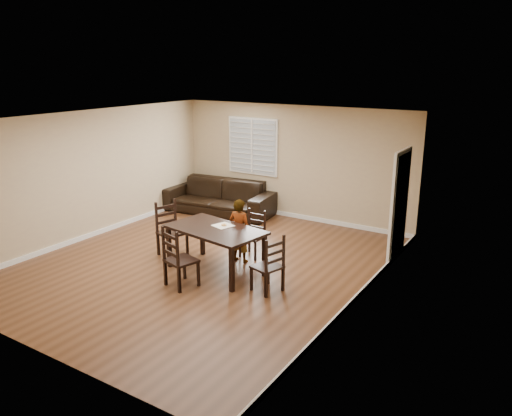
# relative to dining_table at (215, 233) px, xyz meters

# --- Properties ---
(ground) EXTENTS (7.00, 7.00, 0.00)m
(ground) POSITION_rel_dining_table_xyz_m (-0.41, 0.16, -0.73)
(ground) COLOR brown
(ground) RESTS_ON ground
(room) EXTENTS (6.04, 7.04, 2.72)m
(room) POSITION_rel_dining_table_xyz_m (-0.38, 0.34, 1.07)
(room) COLOR tan
(room) RESTS_ON ground
(dining_table) EXTENTS (1.88, 1.25, 0.82)m
(dining_table) POSITION_rel_dining_table_xyz_m (0.00, 0.00, 0.00)
(dining_table) COLOR black
(dining_table) RESTS_ON ground
(chair_near) EXTENTS (0.41, 0.38, 0.90)m
(chair_near) POSITION_rel_dining_table_xyz_m (0.16, 1.08, -0.32)
(chair_near) COLOR black
(chair_near) RESTS_ON ground
(chair_far) EXTENTS (0.58, 0.55, 1.06)m
(chair_far) POSITION_rel_dining_table_xyz_m (-0.16, -0.91, -0.25)
(chair_far) COLOR black
(chair_far) RESTS_ON ground
(chair_left) EXTENTS (0.57, 0.59, 1.07)m
(chair_left) POSITION_rel_dining_table_xyz_m (-1.31, 0.23, -0.25)
(chair_left) COLOR black
(chair_left) RESTS_ON ground
(chair_right) EXTENTS (0.52, 0.54, 0.98)m
(chair_right) POSITION_rel_dining_table_xyz_m (1.30, -0.22, -0.29)
(chair_right) COLOR black
(chair_right) RESTS_ON ground
(child) EXTENTS (0.45, 0.31, 1.22)m
(child) POSITION_rel_dining_table_xyz_m (0.10, 0.63, -0.12)
(child) COLOR gray
(child) RESTS_ON ground
(napkin) EXTENTS (0.40, 0.40, 0.00)m
(napkin) POSITION_rel_dining_table_xyz_m (0.03, 0.19, 0.09)
(napkin) COLOR beige
(napkin) RESTS_ON dining_table
(donut) EXTENTS (0.10, 0.10, 0.04)m
(donut) POSITION_rel_dining_table_xyz_m (0.05, 0.19, 0.11)
(donut) COLOR #CF8F4A
(donut) RESTS_ON napkin
(sofa) EXTENTS (2.91, 1.39, 0.82)m
(sofa) POSITION_rel_dining_table_xyz_m (-2.16, 3.02, -0.32)
(sofa) COLOR black
(sofa) RESTS_ON ground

